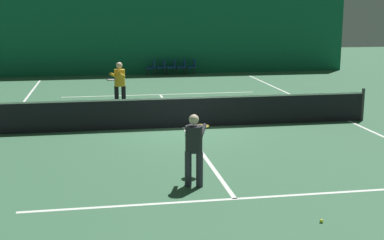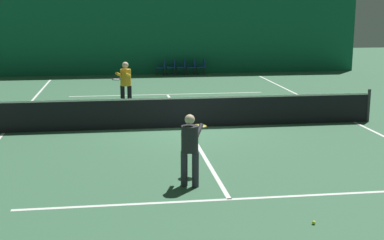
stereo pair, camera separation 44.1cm
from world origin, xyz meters
TOP-DOWN VIEW (x-y plane):
  - ground_plane at (0.00, 0.00)m, footprint 60.00×60.00m
  - backdrop_curtain at (0.00, 13.51)m, footprint 23.00×0.12m
  - court_line_baseline_far at (0.00, 11.90)m, footprint 11.00×0.10m
  - court_line_service_far at (0.00, 6.40)m, footprint 8.25×0.10m
  - court_line_service_near at (0.00, -6.40)m, footprint 8.25×0.10m
  - court_line_sideline_left at (-5.50, 0.00)m, footprint 0.10×23.80m
  - court_line_sideline_right at (5.50, 0.00)m, footprint 0.10×23.80m
  - court_line_centre at (0.00, 0.00)m, footprint 0.10×12.80m
  - tennis_net at (0.00, 0.00)m, footprint 12.00×0.10m
  - player_near at (-0.65, -5.48)m, footprint 0.77×1.33m
  - player_far at (-1.82, 3.46)m, footprint 0.79×1.41m
  - courtside_chair_0 at (0.31, 12.96)m, footprint 0.44×0.44m
  - courtside_chair_1 at (0.87, 12.96)m, footprint 0.44×0.44m
  - courtside_chair_2 at (1.43, 12.96)m, footprint 0.44×0.44m
  - courtside_chair_3 at (1.98, 12.96)m, footprint 0.44×0.44m
  - courtside_chair_4 at (2.54, 12.96)m, footprint 0.44×0.44m
  - tennis_ball at (1.19, -7.80)m, footprint 0.07×0.07m

SIDE VIEW (x-z plane):
  - ground_plane at x=0.00m, z-range 0.00..0.00m
  - court_line_baseline_far at x=0.00m, z-range 0.00..0.00m
  - court_line_service_far at x=0.00m, z-range 0.00..0.00m
  - court_line_service_near at x=0.00m, z-range 0.00..0.00m
  - court_line_sideline_left at x=-5.50m, z-range 0.00..0.00m
  - court_line_sideline_right at x=5.50m, z-range 0.00..0.00m
  - court_line_centre at x=0.00m, z-range 0.00..0.00m
  - tennis_ball at x=1.19m, z-range 0.00..0.07m
  - courtside_chair_0 at x=0.31m, z-range 0.07..0.91m
  - courtside_chair_1 at x=0.87m, z-range 0.07..0.91m
  - courtside_chair_2 at x=1.43m, z-range 0.07..0.91m
  - courtside_chair_3 at x=1.98m, z-range 0.07..0.91m
  - courtside_chair_4 at x=2.54m, z-range 0.07..0.91m
  - tennis_net at x=0.00m, z-range -0.02..1.05m
  - player_near at x=-0.65m, z-range 0.13..1.67m
  - player_far at x=-1.82m, z-range 0.14..1.85m
  - backdrop_curtain at x=0.00m, z-range 0.00..4.42m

